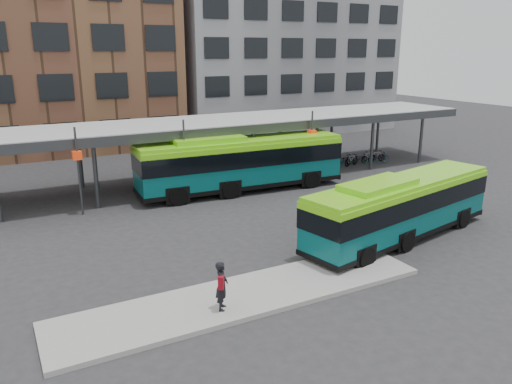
{
  "coord_description": "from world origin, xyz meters",
  "views": [
    {
      "loc": [
        -12.94,
        -17.58,
        8.72
      ],
      "look_at": [
        -1.52,
        3.6,
        1.8
      ],
      "focal_mm": 35.0,
      "sensor_mm": 36.0,
      "label": 1
    }
  ],
  "objects": [
    {
      "name": "bus_front",
      "position": [
        3.62,
        -1.19,
        1.63
      ],
      "size": [
        11.59,
        4.57,
        3.13
      ],
      "rotation": [
        0.0,
        0.0,
        0.2
      ],
      "color": "#074E4F",
      "rests_on": "ground"
    },
    {
      "name": "canopy",
      "position": [
        -0.06,
        12.87,
        3.91
      ],
      "size": [
        40.0,
        6.53,
        4.8
      ],
      "color": "#999B9E",
      "rests_on": "ground"
    },
    {
      "name": "bus_rear",
      "position": [
        0.75,
        9.86,
        1.89
      ],
      "size": [
        13.29,
        3.53,
        3.63
      ],
      "rotation": [
        0.0,
        0.0,
        -0.05
      ],
      "color": "#074E4F",
      "rests_on": "ground"
    },
    {
      "name": "pedestrian",
      "position": [
        -6.72,
        -3.6,
        1.06
      ],
      "size": [
        0.68,
        0.75,
        1.73
      ],
      "rotation": [
        0.0,
        0.0,
        1.04
      ],
      "color": "black",
      "rests_on": "boarding_island"
    },
    {
      "name": "building_grey",
      "position": [
        16.0,
        32.0,
        10.0
      ],
      "size": [
        24.0,
        14.0,
        20.0
      ],
      "primitive_type": "cube",
      "color": "slate",
      "rests_on": "ground"
    },
    {
      "name": "bike_rack",
      "position": [
        12.63,
        12.23,
        0.45
      ],
      "size": [
        4.99,
        1.57,
        0.94
      ],
      "color": "slate",
      "rests_on": "ground"
    },
    {
      "name": "ground",
      "position": [
        0.0,
        0.0,
        0.0
      ],
      "size": [
        120.0,
        120.0,
        0.0
      ],
      "primitive_type": "plane",
      "color": "#28282B",
      "rests_on": "ground"
    },
    {
      "name": "boarding_island",
      "position": [
        -5.5,
        -3.0,
        0.09
      ],
      "size": [
        14.0,
        3.0,
        0.18
      ],
      "primitive_type": "cube",
      "color": "gray",
      "rests_on": "ground"
    },
    {
      "name": "building_brick",
      "position": [
        -10.0,
        32.0,
        11.0
      ],
      "size": [
        26.0,
        14.0,
        22.0
      ],
      "primitive_type": "cube",
      "color": "brown",
      "rests_on": "ground"
    }
  ]
}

